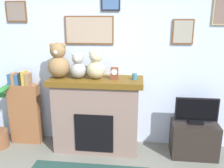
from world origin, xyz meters
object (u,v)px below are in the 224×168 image
at_px(bookshelf, 25,111).
at_px(teddy_bear_brown, 59,62).
at_px(teddy_bear_tan, 78,67).
at_px(teddy_bear_cream, 96,66).
at_px(tv_stand, 194,139).
at_px(candle_jar, 135,76).
at_px(television, 197,111).
at_px(fireplace, 97,114).
at_px(mantel_clock, 114,73).

bearing_deg(bookshelf, teddy_bear_brown, -6.44).
height_order(bookshelf, teddy_bear_tan, teddy_bear_tan).
bearing_deg(teddy_bear_cream, bookshelf, 176.56).
distance_m(bookshelf, teddy_bear_cream, 1.40).
bearing_deg(teddy_bear_cream, tv_stand, -1.19).
distance_m(tv_stand, teddy_bear_brown, 2.26).
xyz_separation_m(candle_jar, teddy_bear_cream, (-0.55, -0.00, 0.14)).
bearing_deg(teddy_bear_tan, television, -1.06).
bearing_deg(television, teddy_bear_brown, 179.10).
xyz_separation_m(fireplace, mantel_clock, (0.27, -0.02, 0.64)).
xyz_separation_m(fireplace, candle_jar, (0.55, -0.02, 0.60)).
distance_m(bookshelf, teddy_bear_tan, 1.18).
bearing_deg(tv_stand, candle_jar, 178.03).
bearing_deg(fireplace, teddy_bear_tan, -175.94).
bearing_deg(fireplace, teddy_bear_brown, -178.05).
xyz_separation_m(candle_jar, teddy_bear_tan, (-0.81, -0.00, 0.12)).
distance_m(fireplace, mantel_clock, 0.69).
relative_size(candle_jar, teddy_bear_cream, 0.22).
relative_size(fireplace, tv_stand, 2.10).
bearing_deg(candle_jar, fireplace, 178.17).
bearing_deg(fireplace, candle_jar, -1.83).
bearing_deg(candle_jar, teddy_bear_tan, -179.97).
bearing_deg(candle_jar, teddy_bear_brown, -179.97).
distance_m(television, teddy_bear_tan, 1.79).
relative_size(bookshelf, teddy_bear_tan, 3.21).
height_order(fireplace, candle_jar, candle_jar).
bearing_deg(bookshelf, candle_jar, -2.33).
xyz_separation_m(tv_stand, teddy_bear_cream, (-1.43, 0.03, 1.05)).
xyz_separation_m(bookshelf, tv_stand, (2.60, -0.10, -0.28)).
xyz_separation_m(candle_jar, mantel_clock, (-0.28, -0.00, 0.04)).
bearing_deg(teddy_bear_cream, mantel_clock, -0.15).
bearing_deg(candle_jar, mantel_clock, -179.75).
height_order(mantel_clock, teddy_bear_cream, teddy_bear_cream).
bearing_deg(television, tv_stand, 90.00).
xyz_separation_m(television, teddy_bear_cream, (-1.43, 0.03, 0.61)).
distance_m(mantel_clock, teddy_bear_cream, 0.28).
distance_m(television, teddy_bear_cream, 1.56).
bearing_deg(bookshelf, fireplace, -2.56).
xyz_separation_m(fireplace, bookshelf, (-1.16, 0.05, -0.03)).
relative_size(television, teddy_bear_brown, 1.17).
xyz_separation_m(television, teddy_bear_tan, (-1.69, 0.03, 0.59)).
bearing_deg(teddy_bear_cream, fireplace, 101.77).
relative_size(candle_jar, teddy_bear_brown, 0.18).
distance_m(fireplace, teddy_bear_tan, 0.76).
relative_size(teddy_bear_tan, teddy_bear_cream, 0.89).
xyz_separation_m(candle_jar, teddy_bear_brown, (-1.09, -0.00, 0.18)).
bearing_deg(tv_stand, bookshelf, 177.80).
relative_size(fireplace, bookshelf, 1.15).
relative_size(bookshelf, mantel_clock, 6.98).
relative_size(bookshelf, tv_stand, 1.83).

